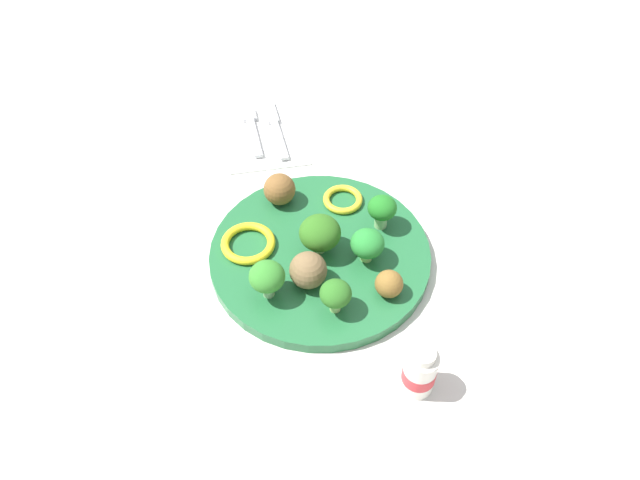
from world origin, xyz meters
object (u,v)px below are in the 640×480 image
object	(u,v)px
plate	(320,255)
broccoli_floret_mid_right	(318,231)
broccoli_floret_mid_left	(382,209)
broccoli_floret_near_rim	(267,277)
meatball_near_rim	(280,189)
napkin	(265,133)
meatball_mid_right	(308,270)
broccoli_floret_front_right	(367,244)
broccoli_floret_front_left	(336,294)
yogurt_bottle	(420,371)
meatball_front_left	(389,284)
pepper_ring_near_rim	(248,243)
pepper_ring_back_left	(343,199)
knife	(275,126)
fork	(252,129)

from	to	relation	value
plate	broccoli_floret_mid_right	xyz separation A→B (m)	(0.00, 0.00, 0.04)
plate	broccoli_floret_mid_left	size ratio (longest dim) A/B	5.79
broccoli_floret_near_rim	meatball_near_rim	world-z (taller)	broccoli_floret_near_rim
meatball_near_rim	napkin	distance (m)	0.17
meatball_mid_right	broccoli_floret_front_right	bearing A→B (deg)	-80.05
broccoli_floret_front_left	yogurt_bottle	bearing A→B (deg)	-153.08
broccoli_floret_mid_right	broccoli_floret_front_left	bearing A→B (deg)	174.85
meatball_mid_right	meatball_front_left	size ratio (longest dim) A/B	1.34
meatball_near_rim	broccoli_floret_mid_right	bearing A→B (deg)	-165.94
broccoli_floret_near_rim	broccoli_floret_mid_left	size ratio (longest dim) A/B	1.06
broccoli_floret_front_right	meatball_near_rim	distance (m)	0.15
broccoli_floret_mid_right	pepper_ring_near_rim	bearing A→B (deg)	69.97
broccoli_floret_mid_right	meatball_mid_right	world-z (taller)	broccoli_floret_mid_right
meatball_near_rim	meatball_mid_right	world-z (taller)	meatball_mid_right
broccoli_floret_front_left	pepper_ring_back_left	world-z (taller)	broccoli_floret_front_left
broccoli_floret_front_left	napkin	bearing A→B (deg)	-0.18
broccoli_floret_front_right	pepper_ring_back_left	world-z (taller)	broccoli_floret_front_right
broccoli_floret_front_right	meatball_front_left	bearing A→B (deg)	-173.14
broccoli_floret_front_right	knife	bearing A→B (deg)	7.76
knife	broccoli_floret_mid_left	bearing A→B (deg)	-162.89
broccoli_floret_front_right	pepper_ring_back_left	bearing A→B (deg)	-2.24
meatball_mid_right	napkin	bearing A→B (deg)	-3.63
broccoli_floret_front_left	yogurt_bottle	world-z (taller)	yogurt_bottle
broccoli_floret_mid_left	meatball_front_left	size ratio (longest dim) A/B	1.43
broccoli_floret_front_right	knife	xyz separation A→B (m)	(0.30, 0.04, -0.04)
knife	meatball_mid_right	bearing A→B (deg)	173.13
broccoli_floret_mid_left	broccoli_floret_front_left	bearing A→B (deg)	138.02
meatball_front_left	pepper_ring_back_left	distance (m)	0.16
pepper_ring_back_left	meatball_mid_right	bearing A→B (deg)	144.81
pepper_ring_near_rim	broccoli_floret_near_rim	bearing A→B (deg)	-175.42
broccoli_floret_mid_left	meatball_near_rim	bearing A→B (deg)	53.69
plate	pepper_ring_back_left	xyz separation A→B (m)	(0.07, -0.06, 0.01)
napkin	plate	bearing A→B (deg)	-178.20
broccoli_floret_front_right	knife	size ratio (longest dim) A/B	0.31
fork	broccoli_floret_near_rim	bearing A→B (deg)	170.79
broccoli_floret_front_right	broccoli_floret_mid_left	world-z (taller)	broccoli_floret_mid_left
meatball_near_rim	knife	distance (m)	0.18
pepper_ring_back_left	broccoli_floret_front_right	bearing A→B (deg)	177.76
broccoli_floret_front_right	pepper_ring_near_rim	world-z (taller)	broccoli_floret_front_right
meatball_near_rim	meatball_front_left	bearing A→B (deg)	-156.08
napkin	knife	world-z (taller)	knife
broccoli_floret_mid_right	pepper_ring_back_left	distance (m)	0.09
broccoli_floret_near_rim	meatball_near_rim	xyz separation A→B (m)	(0.15, -0.05, -0.01)
knife	broccoli_floret_near_rim	bearing A→B (deg)	164.57
broccoli_floret_front_left	meatball_near_rim	distance (m)	0.19
fork	meatball_front_left	bearing A→B (deg)	-167.05
broccoli_floret_near_rim	pepper_ring_near_rim	size ratio (longest dim) A/B	0.74
broccoli_floret_mid_left	pepper_ring_near_rim	bearing A→B (deg)	84.57
fork	yogurt_bottle	distance (m)	0.49
broccoli_floret_mid_right	fork	xyz separation A→B (m)	(0.27, 0.02, -0.04)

